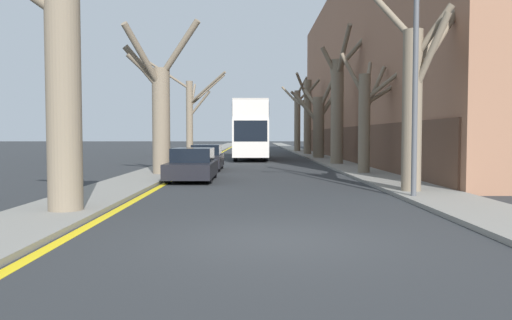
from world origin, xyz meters
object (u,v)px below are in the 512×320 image
object	(u,v)px
street_tree_left_0	(58,85)
street_tree_right_1	(368,113)
street_tree_right_5	(298,117)
lamp_post	(412,63)
street_tree_right_3	(318,122)
street_tree_left_1	(159,108)
parked_car_1	(206,158)
street_tree_right_0	(416,91)
double_decker_bus	(251,127)
street_tree_right_2	(338,103)
parked_car_0	(193,165)
street_tree_left_2	(191,114)
street_tree_right_4	(307,114)

from	to	relation	value
street_tree_left_0	street_tree_right_1	world-z (taller)	street_tree_left_0
street_tree_right_5	lamp_post	size ratio (longest dim) A/B	1.18
street_tree_right_1	street_tree_right_3	world-z (taller)	street_tree_right_3
street_tree_left_1	street_tree_right_5	xyz separation A→B (m)	(9.53, 33.89, 0.84)
lamp_post	parked_car_1	bearing A→B (deg)	119.58
street_tree_right_0	double_decker_bus	world-z (taller)	street_tree_right_0
street_tree_right_2	street_tree_right_5	world-z (taller)	street_tree_right_2
street_tree_left_1	parked_car_0	size ratio (longest dim) A/B	1.61
street_tree_right_3	parked_car_0	xyz separation A→B (m)	(-7.85, -19.17, -2.32)
street_tree_left_0	street_tree_right_2	world-z (taller)	street_tree_right_2
street_tree_left_2	lamp_post	world-z (taller)	lamp_post
street_tree_left_1	parked_car_1	xyz separation A→B (m)	(1.80, 4.10, -2.52)
street_tree_right_4	street_tree_right_3	bearing A→B (deg)	-89.55
street_tree_left_1	street_tree_left_2	distance (m)	12.03
street_tree_left_2	lamp_post	distance (m)	22.57
street_tree_right_2	double_decker_bus	bearing A→B (deg)	124.75
street_tree_right_4	street_tree_left_1	bearing A→B (deg)	-111.06
street_tree_right_4	double_decker_bus	world-z (taller)	street_tree_right_4
street_tree_right_3	lamp_post	distance (m)	25.61
street_tree_right_4	parked_car_1	distance (m)	22.46
street_tree_right_1	street_tree_right_4	distance (m)	24.23
street_tree_right_1	street_tree_right_2	world-z (taller)	street_tree_right_2
street_tree_right_1	street_tree_right_2	distance (m)	7.74
street_tree_right_0	parked_car_1	xyz separation A→B (m)	(-7.82, 11.31, -2.67)
street_tree_left_0	street_tree_right_1	size ratio (longest dim) A/B	1.24
street_tree_right_5	parked_car_1	distance (m)	30.96
street_tree_left_0	parked_car_0	bearing A→B (deg)	77.15
street_tree_left_1	street_tree_right_3	xyz separation A→B (m)	(9.65, 16.94, -0.22)
double_decker_bus	street_tree_right_1	bearing A→B (deg)	-70.05
street_tree_right_4	lamp_post	bearing A→B (deg)	-90.95
street_tree_left_0	street_tree_right_1	xyz separation A→B (m)	(10.18, 12.05, -0.12)
parked_car_1	street_tree_left_2	bearing A→B (deg)	102.91
street_tree_right_5	street_tree_left_0	bearing A→B (deg)	-102.23
street_tree_right_4	street_tree_left_2	bearing A→B (deg)	-126.72
street_tree_right_4	street_tree_right_2	bearing A→B (deg)	-89.44
street_tree_left_2	street_tree_right_0	bearing A→B (deg)	-63.38
street_tree_left_0	street_tree_left_1	distance (m)	11.36
street_tree_right_0	double_decker_bus	size ratio (longest dim) A/B	0.71
street_tree_left_0	street_tree_left_1	world-z (taller)	street_tree_left_0
street_tree_left_0	double_decker_bus	xyz separation A→B (m)	(4.49, 27.73, -0.56)
street_tree_right_2	lamp_post	xyz separation A→B (m)	(-0.72, -17.01, 0.06)
street_tree_right_2	street_tree_right_3	xyz separation A→B (m)	(-0.10, 8.57, -1.00)
street_tree_right_1	lamp_post	distance (m)	9.43
street_tree_left_2	parked_car_0	distance (m)	14.63
street_tree_left_0	lamp_post	xyz separation A→B (m)	(9.31, 2.72, 0.92)
lamp_post	street_tree_left_0	bearing A→B (deg)	-163.75
street_tree_right_1	lamp_post	bearing A→B (deg)	-95.30
street_tree_right_2	parked_car_0	bearing A→B (deg)	-126.88
street_tree_left_2	street_tree_right_1	bearing A→B (deg)	-48.83
street_tree_right_1	street_tree_right_5	xyz separation A→B (m)	(-0.37, 33.20, 1.04)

